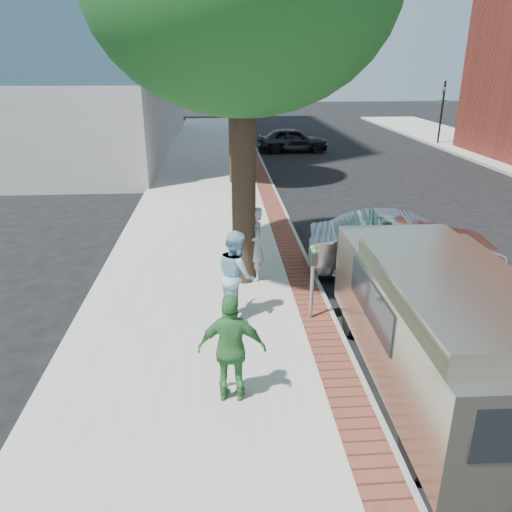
{
  "coord_description": "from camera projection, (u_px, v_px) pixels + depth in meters",
  "views": [
    {
      "loc": [
        -1.1,
        -8.57,
        4.78
      ],
      "look_at": [
        -0.43,
        0.65,
        1.2
      ],
      "focal_mm": 35.0,
      "sensor_mm": 36.0,
      "label": 1
    }
  ],
  "objects": [
    {
      "name": "sedan_silver",
      "position": [
        404.0,
        247.0,
        11.8
      ],
      "size": [
        4.58,
        2.12,
        1.45
      ],
      "primitive_type": "imported",
      "rotation": [
        0.0,
        0.0,
        1.44
      ],
      "color": "#ADAFB4",
      "rests_on": "ground"
    },
    {
      "name": "curb",
      "position": [
        283.0,
        209.0,
        17.26
      ],
      "size": [
        0.1,
        60.0,
        0.15
      ],
      "primitive_type": "cube",
      "color": "gray",
      "rests_on": "ground"
    },
    {
      "name": "signal_far",
      "position": [
        442.0,
        108.0,
        30.28
      ],
      "size": [
        0.7,
        0.15,
        3.8
      ],
      "color": "black",
      "rests_on": "ground"
    },
    {
      "name": "van",
      "position": [
        437.0,
        319.0,
        7.65
      ],
      "size": [
        2.21,
        5.54,
        2.02
      ],
      "rotation": [
        0.0,
        0.0,
        -0.02
      ],
      "color": "#9C9680",
      "rests_on": "ground"
    },
    {
      "name": "brick_strip",
      "position": [
        273.0,
        207.0,
        17.21
      ],
      "size": [
        0.6,
        60.0,
        0.01
      ],
      "primitive_type": "cube",
      "color": "brown",
      "rests_on": "sidewalk"
    },
    {
      "name": "parking_meter",
      "position": [
        313.0,
        268.0,
        9.33
      ],
      "size": [
        0.12,
        0.32,
        1.47
      ],
      "color": "gray",
      "rests_on": "sidewalk"
    },
    {
      "name": "person_gray",
      "position": [
        254.0,
        244.0,
        11.17
      ],
      "size": [
        0.52,
        0.69,
        1.69
      ],
      "primitive_type": "imported",
      "rotation": [
        0.0,
        0.0,
        -1.36
      ],
      "color": "#A5A4A9",
      "rests_on": "sidewalk"
    },
    {
      "name": "sidewalk",
      "position": [
        209.0,
        210.0,
        17.09
      ],
      "size": [
        5.0,
        60.0,
        0.15
      ],
      "primitive_type": "cube",
      "color": "#9E9991",
      "rests_on": "ground"
    },
    {
      "name": "person_green",
      "position": [
        232.0,
        349.0,
        7.1
      ],
      "size": [
        1.01,
        0.5,
        1.67
      ],
      "primitive_type": "imported",
      "rotation": [
        0.0,
        0.0,
        3.04
      ],
      "color": "#3A803C",
      "rests_on": "sidewalk"
    },
    {
      "name": "person_officer",
      "position": [
        236.0,
        275.0,
        9.48
      ],
      "size": [
        0.87,
        1.0,
        1.75
      ],
      "primitive_type": "imported",
      "rotation": [
        0.0,
        0.0,
        1.85
      ],
      "color": "#86B7CF",
      "rests_on": "sidewalk"
    },
    {
      "name": "office_base",
      "position": [
        11.0,
        115.0,
        28.62
      ],
      "size": [
        18.2,
        22.2,
        4.0
      ],
      "primitive_type": "cube",
      "color": "gray",
      "rests_on": "ground"
    },
    {
      "name": "ground",
      "position": [
        280.0,
        324.0,
        9.78
      ],
      "size": [
        120.0,
        120.0,
        0.0
      ],
      "primitive_type": "plane",
      "color": "black",
      "rests_on": "ground"
    },
    {
      "name": "bg_car",
      "position": [
        293.0,
        140.0,
        28.53
      ],
      "size": [
        4.08,
        1.74,
        1.37
      ],
      "primitive_type": "imported",
      "rotation": [
        0.0,
        0.0,
        1.6
      ],
      "color": "black",
      "rests_on": "ground"
    },
    {
      "name": "tree_far",
      "position": [
        232.0,
        49.0,
        18.99
      ],
      "size": [
        4.8,
        4.8,
        7.14
      ],
      "color": "black",
      "rests_on": "sidewalk"
    },
    {
      "name": "signal_near",
      "position": [
        252.0,
        109.0,
        29.48
      ],
      "size": [
        0.7,
        0.15,
        3.8
      ],
      "color": "black",
      "rests_on": "ground"
    }
  ]
}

